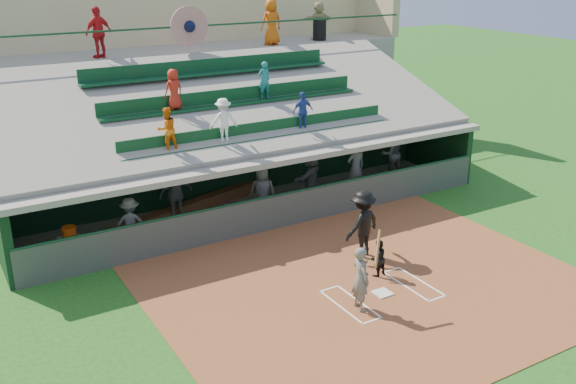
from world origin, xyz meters
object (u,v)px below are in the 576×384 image
batter_at_plate (361,278)px  water_cooler (69,233)px  white_table (72,249)px  trash_bin (320,30)px  home_plate (382,293)px  catcher (378,258)px

batter_at_plate → water_cooler: batter_at_plate is taller
white_table → water_cooler: size_ratio=1.85×
batter_at_plate → water_cooler: bearing=130.8°
trash_bin → white_table: bearing=-151.7°
batter_at_plate → water_cooler: 8.24m
white_table → trash_bin: (12.75, 6.86, 4.68)m
water_cooler → trash_bin: size_ratio=0.44×
home_plate → white_table: size_ratio=0.60×
white_table → water_cooler: 0.51m
home_plate → white_table: (-6.31, 5.99, 0.32)m
catcher → white_table: 8.53m
batter_at_plate → catcher: 1.87m
home_plate → water_cooler: bearing=136.8°
catcher → white_table: (-6.81, 5.13, -0.18)m
white_table → catcher: bearing=-26.1°
home_plate → batter_at_plate: 1.28m
batter_at_plate → trash_bin: bearing=60.7°
catcher → trash_bin: (5.94, 11.99, 4.51)m
home_plate → batter_at_plate: batter_at_plate is taller
batter_at_plate → catcher: (1.44, 1.16, -0.32)m
home_plate → batter_at_plate: bearing=-162.9°
batter_at_plate → trash_bin: size_ratio=2.24×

